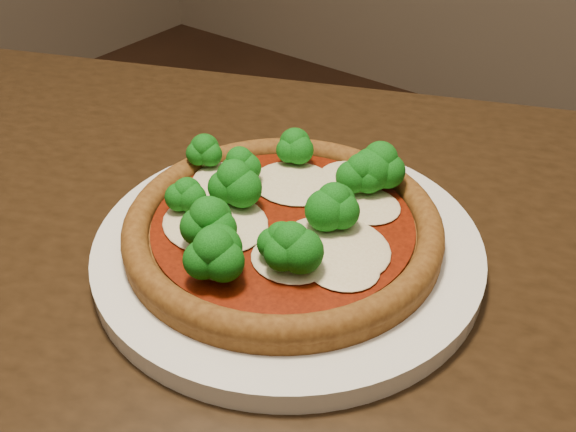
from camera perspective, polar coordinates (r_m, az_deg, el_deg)
The scene contains 3 objects.
dining_table at distance 0.61m, azimuth -6.68°, elevation -11.99°, with size 1.29×1.07×0.75m.
plate at distance 0.52m, azimuth 0.00°, elevation -2.75°, with size 0.31×0.31×0.02m, color white.
pizza at distance 0.51m, azimuth -0.56°, elevation -0.08°, with size 0.25×0.25×0.06m.
Camera 1 is at (0.24, -0.12, 1.09)m, focal length 40.00 mm.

